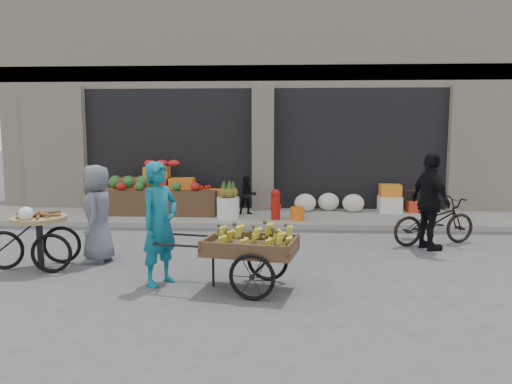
# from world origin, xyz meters

# --- Properties ---
(ground) EXTENTS (80.00, 80.00, 0.00)m
(ground) POSITION_xyz_m (0.00, 0.00, 0.00)
(ground) COLOR #424244
(ground) RESTS_ON ground
(sidewalk) EXTENTS (18.00, 2.20, 0.12)m
(sidewalk) POSITION_xyz_m (0.00, 4.10, 0.06)
(sidewalk) COLOR gray
(sidewalk) RESTS_ON ground
(building) EXTENTS (14.00, 6.45, 7.00)m
(building) POSITION_xyz_m (0.00, 8.03, 3.37)
(building) COLOR beige
(building) RESTS_ON ground
(fruit_display) EXTENTS (3.10, 1.12, 1.24)m
(fruit_display) POSITION_xyz_m (-2.48, 4.38, 0.67)
(fruit_display) COLOR red
(fruit_display) RESTS_ON sidewalk
(pineapple_bin) EXTENTS (0.52, 0.52, 0.50)m
(pineapple_bin) POSITION_xyz_m (-0.75, 3.60, 0.37)
(pineapple_bin) COLOR silver
(pineapple_bin) RESTS_ON sidewalk
(fire_hydrant) EXTENTS (0.22, 0.22, 0.71)m
(fire_hydrant) POSITION_xyz_m (0.35, 3.55, 0.50)
(fire_hydrant) COLOR #A5140F
(fire_hydrant) RESTS_ON sidewalk
(orange_bucket) EXTENTS (0.32, 0.32, 0.30)m
(orange_bucket) POSITION_xyz_m (0.85, 3.50, 0.27)
(orange_bucket) COLOR orange
(orange_bucket) RESTS_ON sidewalk
(right_bay_goods) EXTENTS (3.35, 0.60, 0.70)m
(right_bay_goods) POSITION_xyz_m (2.61, 4.70, 0.41)
(right_bay_goods) COLOR silver
(right_bay_goods) RESTS_ON sidewalk
(seated_person) EXTENTS (0.51, 0.43, 0.93)m
(seated_person) POSITION_xyz_m (-0.35, 4.20, 0.58)
(seated_person) COLOR black
(seated_person) RESTS_ON sidewalk
(banana_cart) EXTENTS (2.21, 1.22, 0.87)m
(banana_cart) POSITION_xyz_m (0.04, -1.10, 0.64)
(banana_cart) COLOR #533624
(banana_cart) RESTS_ON ground
(vendor_woman) EXTENTS (0.69, 0.76, 1.75)m
(vendor_woman) POSITION_xyz_m (-1.20, -0.94, 0.87)
(vendor_woman) COLOR #10647A
(vendor_woman) RESTS_ON ground
(tricycle_cart) EXTENTS (1.46, 0.96, 0.95)m
(tricycle_cart) POSITION_xyz_m (-3.30, -0.27, 0.57)
(tricycle_cart) COLOR #9E7F51
(tricycle_cart) RESTS_ON ground
(vendor_grey) EXTENTS (0.63, 0.86, 1.61)m
(vendor_grey) POSITION_xyz_m (-2.53, 0.21, 0.81)
(vendor_grey) COLOR slate
(vendor_grey) RESTS_ON ground
(bicycle) EXTENTS (1.82, 1.12, 0.90)m
(bicycle) POSITION_xyz_m (3.39, 1.74, 0.45)
(bicycle) COLOR black
(bicycle) RESTS_ON ground
(cyclist) EXTENTS (0.74, 1.12, 1.77)m
(cyclist) POSITION_xyz_m (3.19, 1.34, 0.89)
(cyclist) COLOR black
(cyclist) RESTS_ON ground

